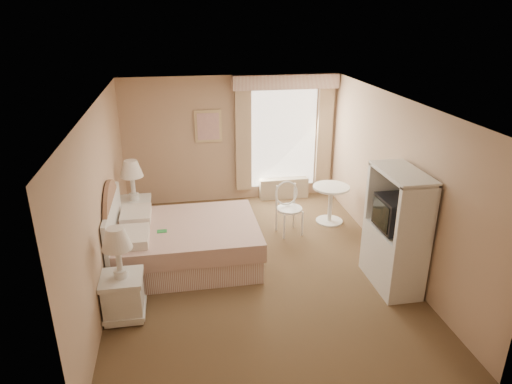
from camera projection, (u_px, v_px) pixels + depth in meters
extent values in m
cube|color=brown|center=(256.00, 267.00, 6.93)|extent=(4.20, 5.50, 0.01)
cube|color=silver|center=(256.00, 102.00, 6.00)|extent=(4.20, 5.50, 0.01)
cube|color=tan|center=(232.00, 140.00, 8.98)|extent=(4.20, 0.01, 2.50)
cube|color=tan|center=(311.00, 306.00, 3.95)|extent=(4.20, 0.01, 2.50)
cube|color=tan|center=(102.00, 201.00, 6.12)|extent=(0.01, 5.50, 2.50)
cube|color=tan|center=(394.00, 182.00, 6.80)|extent=(0.01, 5.50, 2.50)
cube|color=white|center=(284.00, 138.00, 9.12)|extent=(1.30, 0.02, 2.00)
cube|color=#CCAE8F|center=(243.00, 140.00, 8.94)|extent=(0.30, 0.08, 2.05)
cube|color=#CCAE8F|center=(324.00, 137.00, 9.21)|extent=(0.30, 0.08, 2.05)
cube|color=tan|center=(286.00, 82.00, 8.62)|extent=(2.05, 0.20, 0.28)
cube|color=beige|center=(284.00, 188.00, 9.42)|extent=(1.00, 0.22, 0.42)
cube|color=#D5B783|center=(208.00, 126.00, 8.76)|extent=(0.52, 0.03, 0.62)
cube|color=beige|center=(208.00, 127.00, 8.75)|extent=(0.42, 0.02, 0.52)
cube|color=tan|center=(188.00, 252.00, 7.00)|extent=(2.08, 1.58, 0.36)
cube|color=beige|center=(187.00, 233.00, 6.88)|extent=(2.14, 1.64, 0.28)
cube|color=silver|center=(132.00, 237.00, 6.34)|extent=(0.45, 0.61, 0.14)
cube|color=silver|center=(136.00, 215.00, 7.03)|extent=(0.45, 0.61, 0.14)
cube|color=green|center=(162.00, 231.00, 6.63)|extent=(0.14, 0.10, 0.01)
cube|color=silver|center=(115.00, 236.00, 6.69)|extent=(0.06, 1.68, 1.09)
cylinder|color=#9B7352|center=(114.00, 230.00, 6.65)|extent=(0.05, 1.49, 1.49)
cube|color=white|center=(124.00, 298.00, 5.71)|extent=(0.47, 0.47, 0.51)
cube|color=white|center=(121.00, 279.00, 5.60)|extent=(0.51, 0.51, 0.06)
cube|color=white|center=(125.00, 310.00, 5.77)|extent=(0.51, 0.51, 0.05)
cylinder|color=silver|center=(121.00, 273.00, 5.57)|extent=(0.16, 0.16, 0.10)
cylinder|color=silver|center=(119.00, 259.00, 5.49)|extent=(0.07, 0.07, 0.41)
cone|color=white|center=(116.00, 238.00, 5.39)|extent=(0.37, 0.37, 0.26)
cube|color=white|center=(136.00, 217.00, 7.90)|extent=(0.49, 0.49, 0.54)
cube|color=white|center=(135.00, 201.00, 7.79)|extent=(0.54, 0.54, 0.06)
cube|color=white|center=(137.00, 227.00, 7.97)|extent=(0.54, 0.54, 0.05)
cylinder|color=silver|center=(134.00, 197.00, 7.76)|extent=(0.17, 0.17, 0.11)
cylinder|color=silver|center=(133.00, 185.00, 7.68)|extent=(0.08, 0.08, 0.43)
cone|color=white|center=(131.00, 169.00, 7.57)|extent=(0.39, 0.39, 0.28)
cylinder|color=silver|center=(329.00, 221.00, 8.41)|extent=(0.49, 0.49, 0.03)
cylinder|color=silver|center=(330.00, 204.00, 8.28)|extent=(0.08, 0.08, 0.66)
cylinder|color=white|center=(331.00, 187.00, 8.16)|extent=(0.66, 0.66, 0.04)
cylinder|color=silver|center=(284.00, 227.00, 7.70)|extent=(0.03, 0.03, 0.45)
cylinder|color=silver|center=(302.00, 224.00, 7.81)|extent=(0.03, 0.03, 0.45)
cylinder|color=silver|center=(276.00, 219.00, 7.99)|extent=(0.03, 0.03, 0.45)
cylinder|color=silver|center=(294.00, 216.00, 8.11)|extent=(0.03, 0.03, 0.45)
cylinder|color=white|center=(289.00, 209.00, 7.82)|extent=(0.51, 0.51, 0.04)
torus|color=silver|center=(286.00, 193.00, 7.85)|extent=(0.44, 0.19, 0.43)
cylinder|color=silver|center=(277.00, 197.00, 7.84)|extent=(0.03, 0.03, 0.40)
cylinder|color=silver|center=(294.00, 194.00, 7.95)|extent=(0.03, 0.03, 0.40)
cube|color=white|center=(392.00, 257.00, 6.37)|extent=(0.51, 1.02, 0.83)
cube|color=white|center=(417.00, 217.00, 5.63)|extent=(0.51, 0.07, 0.83)
cube|color=white|center=(384.00, 190.00, 6.49)|extent=(0.51, 0.07, 0.83)
cube|color=white|center=(403.00, 173.00, 5.91)|extent=(0.51, 1.02, 0.06)
cube|color=white|center=(416.00, 201.00, 6.10)|extent=(0.04, 1.02, 0.83)
cube|color=black|center=(396.00, 214.00, 6.12)|extent=(0.44, 0.55, 0.44)
cube|color=black|center=(381.00, 215.00, 6.08)|extent=(0.02, 0.46, 0.37)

